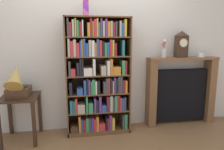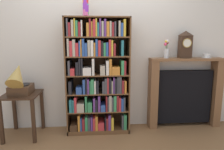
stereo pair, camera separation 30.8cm
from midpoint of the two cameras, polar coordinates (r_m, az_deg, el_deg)
The scene contains 10 objects.
ground_plane at distance 3.22m, azimuth -0.87°, elevation -16.05°, with size 8.11×6.40×0.02m, color brown.
wall_back at distance 3.24m, azimuth 1.29°, elevation 8.15°, with size 5.11×0.08×2.60m, color silver.
bookshelf at distance 3.06m, azimuth -1.14°, elevation -0.76°, with size 0.93×0.35×1.71m.
cup_stack at distance 3.03m, azimuth -4.26°, elevation 18.28°, with size 0.08×0.08×0.27m.
side_table_left at distance 3.19m, azimuth -20.98°, elevation -7.54°, with size 0.49×0.53×0.63m.
gramophone at distance 3.05m, azimuth -21.75°, elevation -1.48°, with size 0.28×0.46×0.49m.
fireplace_mantel at distance 3.57m, azimuth 21.66°, elevation -4.68°, with size 1.15×0.22×1.11m.
mantel_clock at distance 3.42m, azimuth 22.05°, elevation 7.81°, with size 0.18×0.13×0.41m.
flower_vase at distance 3.31m, azimuth 17.43°, elevation 6.65°, with size 0.10×0.13×0.28m.
teacup_with_saucer at distance 3.61m, azimuth 26.90°, elevation 4.70°, with size 0.15×0.15×0.07m.
Camera 2 is at (-0.03, -2.90, 1.42)m, focal length 33.14 mm.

